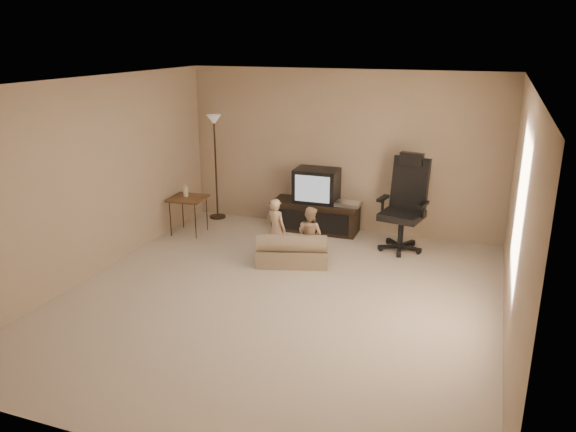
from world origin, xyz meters
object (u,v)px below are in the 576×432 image
office_chair (404,216)px  floor_lamp (215,144)px  child_sofa (292,251)px  tv_stand (316,205)px  toddler_left (276,229)px  toddler_right (310,234)px  side_table (188,198)px

office_chair → floor_lamp: floor_lamp is taller
floor_lamp → child_sofa: size_ratio=1.64×
floor_lamp → office_chair: bearing=-6.9°
tv_stand → office_chair: 1.46m
child_sofa → toddler_left: bearing=140.1°
office_chair → toddler_right: (-1.12, -0.93, -0.11)m
child_sofa → toddler_right: 0.34m
side_table → floor_lamp: floor_lamp is taller
toddler_right → tv_stand: bearing=-56.8°
tv_stand → side_table: size_ratio=1.79×
side_table → floor_lamp: size_ratio=0.45×
child_sofa → toddler_right: toddler_right is taller
floor_lamp → toddler_left: bearing=-40.7°
floor_lamp → toddler_right: (2.08, -1.31, -0.88)m
toddler_right → child_sofa: bearing=66.5°
floor_lamp → tv_stand: bearing=-1.9°
toddler_right → office_chair: bearing=-120.6°
tv_stand → toddler_right: bearing=-77.4°
office_chair → toddler_right: 1.45m
side_table → toddler_left: toddler_left is taller
floor_lamp → toddler_left: 2.29m
side_table → toddler_right: side_table is taller
floor_lamp → side_table: bearing=-93.7°
office_chair → toddler_left: size_ratio=1.60×
office_chair → side_table: size_ratio=1.76×
office_chair → floor_lamp: size_ratio=0.80×
child_sofa → toddler_right: bearing=29.7°
tv_stand → floor_lamp: 1.98m
office_chair → side_table: office_chair is taller
tv_stand → floor_lamp: size_ratio=0.81×
side_table → floor_lamp: bearing=86.3°
office_chair → toddler_right: office_chair is taller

